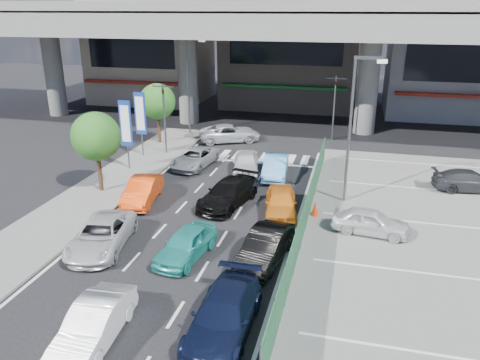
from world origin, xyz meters
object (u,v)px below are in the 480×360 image
(traffic_light_left, at_px, (164,101))
(wagon_silver_front_left, at_px, (195,158))
(hatch_white_back_mid, at_px, (94,324))
(sedan_white_mid_left, at_px, (101,235))
(kei_truck_front_right, at_px, (275,166))
(crossing_wagon_silver, at_px, (230,133))
(signboard_near, at_px, (126,126))
(parked_sedan_white, at_px, (371,222))
(taxi_orange_left, at_px, (143,191))
(tree_near, at_px, (96,137))
(tree_far, at_px, (157,102))
(traffic_light_right, at_px, (335,92))
(taxi_orange_right, at_px, (281,203))
(sedan_white_front_mid, at_px, (246,163))
(hatch_black_mid_right, at_px, (265,247))
(taxi_teal_mid, at_px, (186,244))
(minivan_navy_back, at_px, (224,315))
(signboard_far, at_px, (140,115))
(parked_sedan_dgrey, at_px, (470,181))
(sedan_black_mid, at_px, (228,193))
(traffic_cone, at_px, (315,208))
(street_lamp_right, at_px, (354,119))
(street_lamp_left, at_px, (190,78))

(traffic_light_left, relative_size, wagon_silver_front_left, 1.19)
(hatch_white_back_mid, relative_size, sedan_white_mid_left, 0.86)
(hatch_white_back_mid, bearing_deg, traffic_light_left, 102.16)
(kei_truck_front_right, xyz_separation_m, crossing_wagon_silver, (-5.05, 7.30, -0.00))
(signboard_near, xyz_separation_m, parked_sedan_white, (15.56, -5.82, -2.39))
(hatch_white_back_mid, height_order, taxi_orange_left, taxi_orange_left)
(tree_near, distance_m, tree_far, 10.53)
(traffic_light_right, height_order, taxi_orange_right, traffic_light_right)
(sedan_white_front_mid, bearing_deg, hatch_black_mid_right, -84.47)
(hatch_white_back_mid, relative_size, taxi_teal_mid, 1.06)
(sedan_white_mid_left, bearing_deg, kei_truck_front_right, 52.43)
(traffic_light_left, height_order, crossing_wagon_silver, traffic_light_left)
(traffic_light_left, bearing_deg, sedan_white_front_mid, -21.23)
(hatch_white_back_mid, bearing_deg, sedan_white_front_mid, 82.95)
(taxi_teal_mid, distance_m, hatch_black_mid_right, 3.44)
(sedan_white_mid_left, distance_m, parked_sedan_white, 12.58)
(tree_far, height_order, wagon_silver_front_left, tree_far)
(tree_far, xyz_separation_m, minivan_navy_back, (11.34, -20.99, -2.70))
(signboard_far, xyz_separation_m, tree_near, (0.60, -6.99, 0.32))
(sedan_white_mid_left, xyz_separation_m, crossing_wagon_silver, (0.89, 18.68, 0.03))
(traffic_light_left, height_order, taxi_teal_mid, traffic_light_left)
(kei_truck_front_right, bearing_deg, minivan_navy_back, -91.84)
(taxi_orange_right, relative_size, crossing_wagon_silver, 0.82)
(crossing_wagon_silver, bearing_deg, parked_sedan_dgrey, -137.80)
(hatch_white_back_mid, height_order, wagon_silver_front_left, hatch_white_back_mid)
(signboard_near, relative_size, sedan_black_mid, 0.99)
(sedan_white_mid_left, distance_m, crossing_wagon_silver, 18.71)
(traffic_cone, bearing_deg, taxi_orange_left, -177.43)
(kei_truck_front_right, bearing_deg, wagon_silver_front_left, 168.94)
(tree_far, relative_size, traffic_cone, 6.15)
(tree_far, relative_size, parked_sedan_white, 1.32)
(taxi_orange_left, bearing_deg, taxi_teal_mid, -58.44)
(tree_near, relative_size, tree_far, 1.00)
(hatch_black_mid_right, distance_m, parked_sedan_dgrey, 14.90)
(traffic_light_left, height_order, hatch_black_mid_right, traffic_light_left)
(signboard_near, xyz_separation_m, tree_far, (-0.60, 6.51, 0.32))
(signboard_far, bearing_deg, kei_truck_front_right, -10.15)
(wagon_silver_front_left, bearing_deg, sedan_white_mid_left, -84.20)
(signboard_near, xyz_separation_m, wagon_silver_front_left, (4.02, 1.73, -2.46))
(traffic_light_left, xyz_separation_m, taxi_orange_left, (2.25, -8.81, -3.26))
(kei_truck_front_right, bearing_deg, hatch_black_mid_right, -87.88)
(street_lamp_right, bearing_deg, hatch_white_back_mid, -118.59)
(sedan_white_mid_left, bearing_deg, hatch_black_mid_right, -4.80)
(kei_truck_front_right, bearing_deg, crossing_wagon_silver, 119.12)
(street_lamp_left, relative_size, parked_sedan_dgrey, 1.90)
(kei_truck_front_right, relative_size, parked_sedan_dgrey, 1.00)
(minivan_navy_back, bearing_deg, crossing_wagon_silver, 104.83)
(signboard_near, relative_size, parked_sedan_white, 1.30)
(tree_near, distance_m, taxi_orange_right, 11.17)
(tree_far, relative_size, sedan_white_mid_left, 1.01)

